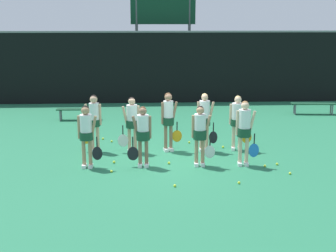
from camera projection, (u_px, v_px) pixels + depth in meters
The scene contains 26 objects.
ground_plane at pixel (168, 158), 13.56m from camera, with size 140.00×140.00×0.00m, color #26724C.
fence_windscreen at pixel (158, 67), 21.88m from camera, with size 60.00×0.08×3.36m.
scoreboard at pixel (163, 16), 22.85m from camera, with size 3.17×0.15×5.27m.
bench_courtside at pixel (77, 110), 18.47m from camera, with size 1.63×0.37×0.45m.
bench_far at pixel (313, 105), 19.56m from camera, with size 1.89×0.55×0.47m.
player_0 at pixel (86, 131), 12.50m from camera, with size 0.64×0.37×1.71m.
player_1 at pixel (143, 132), 12.60m from camera, with size 0.66×0.37×1.67m.
player_2 at pixel (200, 131), 12.66m from camera, with size 0.65×0.37×1.68m.
player_3 at pixel (245, 127), 12.68m from camera, with size 0.65×0.37×1.80m.
player_4 at pixel (94, 118), 13.99m from camera, with size 0.63×0.34×1.74m.
player_5 at pixel (132, 120), 13.93m from camera, with size 0.67×0.37×1.69m.
player_6 at pixel (169, 117), 14.06m from camera, with size 0.63×0.35×1.80m.
player_7 at pixel (205, 117), 14.05m from camera, with size 0.63×0.36×1.78m.
player_8 at pixel (238, 118), 14.18m from camera, with size 0.69×0.41×1.69m.
tennis_ball_0 at pixel (175, 186), 11.26m from camera, with size 0.07×0.07×0.07m, color #CCE033.
tennis_ball_1 at pixel (277, 164), 12.91m from camera, with size 0.07×0.07×0.07m, color #CCE033.
tennis_ball_2 at pixel (189, 142), 15.15m from camera, with size 0.07×0.07×0.07m, color #CCE033.
tennis_ball_3 at pixel (290, 173), 12.15m from camera, with size 0.07×0.07×0.07m, color #CCE033.
tennis_ball_4 at pixel (169, 163), 13.00m from camera, with size 0.07×0.07×0.07m, color #CCE033.
tennis_ball_5 at pixel (112, 141), 15.27m from camera, with size 0.06×0.06×0.06m, color #CCE033.
tennis_ball_6 at pixel (239, 183), 11.47m from camera, with size 0.07×0.07×0.07m, color #CCE033.
tennis_ball_7 at pixel (112, 171), 12.31m from camera, with size 0.07×0.07×0.07m, color #CCE033.
tennis_ball_8 at pixel (114, 162), 13.09m from camera, with size 0.07×0.07×0.07m, color #CCE033.
tennis_ball_9 at pixel (265, 166), 12.75m from camera, with size 0.07×0.07×0.07m, color #CCE033.
tennis_ball_10 at pixel (103, 139), 15.58m from camera, with size 0.07×0.07×0.07m, color #CCE033.
tennis_ball_11 at pixel (223, 147), 14.59m from camera, with size 0.07×0.07×0.07m, color #CCE033.
Camera 1 is at (-0.69, -12.97, 4.02)m, focal length 50.00 mm.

